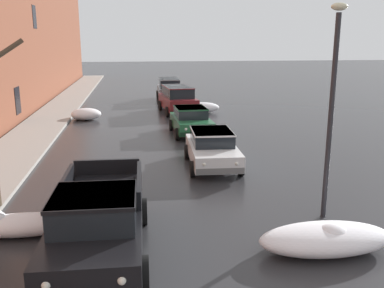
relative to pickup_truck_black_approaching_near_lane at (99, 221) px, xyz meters
The scene contains 11 objects.
left_sidewalk_slab 12.10m from the pickup_truck_black_approaching_near_lane, 111.26° to the left, with size 2.65×80.00×0.13m, color gray.
snow_bank_near_corner_left 17.83m from the pickup_truck_black_approaching_near_lane, 96.86° to the left, with size 1.85×1.24×0.75m.
snow_bank_along_left_kerb 20.01m from the pickup_truck_black_approaching_near_lane, 74.36° to the left, with size 2.59×1.13×0.74m.
snow_bank_near_corner_right 5.27m from the pickup_truck_black_approaching_near_lane, ahead, with size 3.18×1.39×0.74m.
snow_bank_along_right_kerb 2.71m from the pickup_truck_black_approaching_near_lane, 146.65° to the left, with size 2.89×1.01×0.70m.
pickup_truck_black_approaching_near_lane is the anchor object (origin of this frame).
sedan_white_parked_kerbside_close 7.80m from the pickup_truck_black_approaching_near_lane, 60.28° to the left, with size 2.09×4.11×1.42m.
sedan_green_parked_kerbside_mid 13.31m from the pickup_truck_black_approaching_near_lane, 73.18° to the left, with size 2.10×3.93×1.42m.
suv_maroon_parked_far_down_block 19.95m from the pickup_truck_black_approaching_near_lane, 78.80° to the left, with size 2.46×4.79×1.82m.
suv_grey_queued_behind_truck 26.02m from the pickup_truck_black_approaching_near_lane, 81.54° to the left, with size 2.08×4.76×1.82m.
street_lamp_post 6.67m from the pickup_truck_black_approaching_near_lane, 13.57° to the left, with size 0.44×0.24×5.76m.
Camera 1 is at (-0.52, -2.31, 4.84)m, focal length 39.68 mm.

